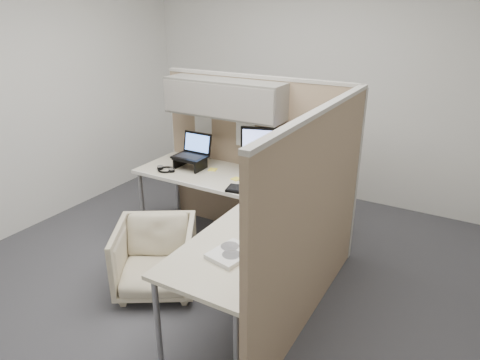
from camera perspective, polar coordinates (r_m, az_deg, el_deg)
The scene contains 19 objects.
ground at distance 3.89m, azimuth -3.19°, elevation -12.61°, with size 4.50×4.50×0.00m, color #3A3A3F.
partition_back at distance 4.17m, azimuth 0.21°, elevation 6.58°, with size 2.00×0.36×1.63m.
partition_right at distance 3.08m, azimuth 10.04°, elevation -5.29°, with size 0.07×2.03×1.63m.
desk at distance 3.58m, azimuth -0.65°, elevation -3.13°, with size 2.00×1.98×0.73m.
office_chair at distance 3.64m, azimuth -11.16°, elevation -9.72°, with size 0.63×0.59×0.65m, color beige.
monitor_left at distance 3.97m, azimuth 3.23°, elevation 4.31°, with size 0.43×0.20×0.47m.
monitor_right at distance 3.63m, azimuth 9.38°, elevation 2.32°, with size 0.37×0.30×0.47m.
laptop_station at distance 4.24m, azimuth -6.46°, elevation 3.29°, with size 0.32×0.27×0.33m.
keyboard at distance 3.68m, azimuth 1.85°, elevation -1.48°, with size 0.47×0.16×0.02m, color black.
mouse at distance 3.53m, azimuth 7.59°, elevation -2.71°, with size 0.09×0.06×0.03m, color black.
travel_mug at distance 3.84m, azimuth 7.42°, elevation 0.48°, with size 0.08×0.08×0.16m.
soda_can_green at distance 3.43m, azimuth 8.11°, elevation -2.67°, with size 0.07×0.07×0.12m, color silver.
soda_can_silver at distance 3.65m, azimuth 7.40°, elevation -1.08°, with size 0.07×0.07×0.12m, color #B21E1E.
sticky_note_b at distance 3.72m, azimuth -0.30°, elevation -1.33°, with size 0.08×0.08×0.01m, color #FFE943.
sticky_note_d at distance 3.96m, azimuth -0.53°, elevation 0.15°, with size 0.08×0.08×0.01m, color #FFE943.
sticky_note_c at distance 4.20m, azimuth -3.66°, elevation 1.40°, with size 0.08×0.08×0.01m, color #FFE943.
headphones at distance 4.23m, azimuth -9.85°, elevation 1.40°, with size 0.20×0.16×0.03m.
paper_stack at distance 2.78m, azimuth -1.20°, elevation -9.77°, with size 0.27×0.32×0.03m.
desk_clock at distance 3.07m, azimuth 3.24°, elevation -5.96°, with size 0.07×0.10×0.09m.
Camera 1 is at (1.78, -2.66, 2.22)m, focal length 32.00 mm.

